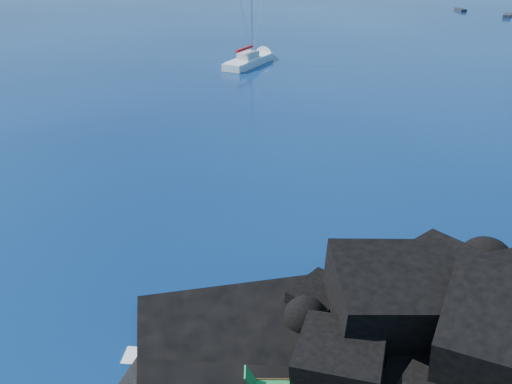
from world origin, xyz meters
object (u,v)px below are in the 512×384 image
at_px(distant_boat_a, 460,11).
at_px(distant_boat_b, 507,17).
at_px(sailboat, 250,65).
at_px(deck_chair, 272,382).

height_order(distant_boat_a, distant_boat_b, distant_boat_b).
xyz_separation_m(sailboat, distant_boat_a, (37.40, 64.28, 0.00)).
bearing_deg(deck_chair, sailboat, 91.58).
bearing_deg(sailboat, distant_boat_b, 67.71).
relative_size(deck_chair, distant_boat_a, 0.40).
bearing_deg(distant_boat_b, sailboat, -110.87).
bearing_deg(distant_boat_a, sailboat, -132.98).
height_order(deck_chair, distant_boat_b, deck_chair).
bearing_deg(deck_chair, distant_boat_a, 67.06).
relative_size(sailboat, distant_boat_a, 3.27).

